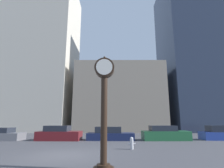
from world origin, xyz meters
The scene contains 11 objects.
ground_plane centered at (0.00, 0.00, 0.00)m, with size 200.00×200.00×0.00m, color #424247.
building_tall_tower centered at (-12.87, 24.00, 15.32)m, with size 15.27×12.00×30.64m.
building_storefront_row centered at (4.15, 24.00, 6.04)m, with size 15.72×12.00×12.07m.
building_glass_modern centered at (19.60, 24.00, 15.62)m, with size 12.00×12.00×31.23m.
street_clock centered at (2.41, -3.00, 2.63)m, with size 0.85×0.81×4.67m.
car_grey centered at (-8.29, 7.74, 0.51)m, with size 4.08×1.86×1.22m.
car_maroon centered at (-2.54, 7.73, 0.60)m, with size 4.31×2.09×1.42m.
car_navy centered at (2.54, 7.86, 0.54)m, with size 4.74×1.92×1.31m.
car_green centered at (8.02, 7.78, 0.61)m, with size 4.59×1.93×1.43m.
car_blue centered at (13.97, 8.14, 0.59)m, with size 4.34×2.04×1.42m.
fire_hydrant_far centered at (4.07, 2.09, 0.41)m, with size 0.54×0.24×0.80m.
Camera 1 is at (2.74, -10.29, 1.87)m, focal length 28.00 mm.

